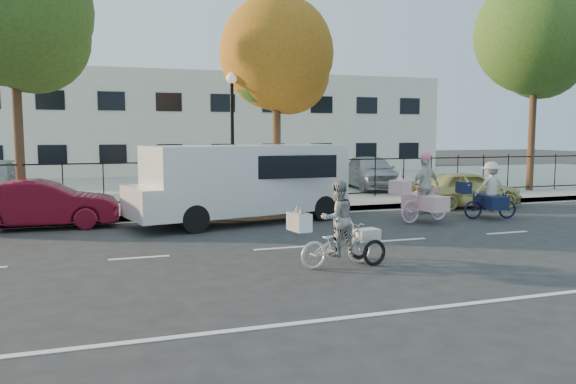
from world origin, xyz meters
name	(u,v)px	position (x,y,z in m)	size (l,w,h in m)	color
ground	(281,248)	(0.00, 0.00, 0.00)	(120.00, 120.00, 0.00)	#333334
road_markings	(281,248)	(0.00, 0.00, 0.01)	(60.00, 9.52, 0.01)	silver
curb	(230,214)	(0.00, 5.05, 0.07)	(60.00, 0.10, 0.15)	#A8A399
sidewalk	(223,209)	(0.00, 6.10, 0.07)	(60.00, 2.20, 0.15)	#A8A399
parking_lot	(183,185)	(0.00, 15.00, 0.07)	(60.00, 15.60, 0.15)	#A8A399
iron_fence	(216,181)	(0.00, 7.20, 0.90)	(58.00, 0.06, 1.50)	black
building	(160,125)	(0.00, 25.00, 3.00)	(34.00, 10.00, 6.00)	silver
lamppost	(232,115)	(0.50, 6.80, 3.11)	(0.36, 0.36, 4.33)	black
street_sign	(161,167)	(-1.85, 6.80, 1.42)	(0.85, 0.06, 1.80)	black
zebra_trike	(337,233)	(0.51, -1.90, 0.63)	(1.91, 0.89, 1.63)	silver
unicorn_bike	(424,196)	(4.91, 2.12, 0.74)	(2.02, 1.44, 1.99)	#E4AEC9
bull_bike	(490,196)	(7.12, 2.12, 0.67)	(1.85, 1.29, 1.68)	#111036
white_van	(243,180)	(0.11, 3.80, 1.20)	(6.47, 3.25, 2.17)	white
red_sedan	(42,204)	(-5.17, 4.50, 0.64)	(1.35, 3.88, 1.28)	#5A0A1A
gold_sedan	(466,189)	(8.04, 4.50, 0.63)	(1.48, 3.67, 1.25)	#C6BC6B
lot_car_c	(221,176)	(0.98, 11.04, 0.78)	(1.33, 3.80, 1.25)	#515659
lot_car_d	(371,172)	(7.15, 9.81, 0.88)	(1.71, 4.26, 1.45)	#9FA0A6
tree_west	(18,17)	(-5.85, 7.36, 5.95)	(4.63, 4.63, 8.49)	#442D1D
tree_mid	(280,59)	(2.34, 7.36, 5.06)	(3.94, 3.94, 7.23)	#442D1D
tree_east	(538,40)	(13.33, 7.36, 6.27)	(4.88, 4.88, 8.95)	#442D1D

